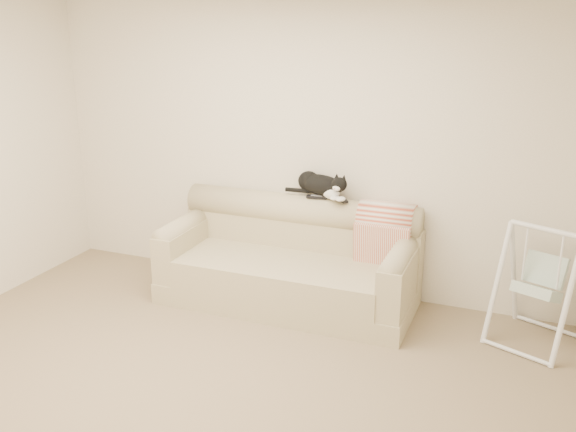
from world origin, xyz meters
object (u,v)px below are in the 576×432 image
(remote_b, at_px, (342,200))
(tuxedo_cat, at_px, (321,185))
(remote_a, at_px, (317,197))
(baby_swing, at_px, (539,285))
(sofa, at_px, (290,263))

(remote_b, distance_m, tuxedo_cat, 0.23)
(remote_a, relative_size, tuxedo_cat, 0.30)
(tuxedo_cat, height_order, baby_swing, tuxedo_cat)
(remote_a, xyz_separation_m, remote_b, (0.22, 0.01, -0.00))
(remote_a, bearing_deg, sofa, -125.83)
(sofa, height_order, baby_swing, baby_swing)
(remote_b, xyz_separation_m, tuxedo_cat, (-0.20, 0.03, 0.10))
(remote_a, distance_m, tuxedo_cat, 0.11)
(remote_b, bearing_deg, tuxedo_cat, 171.24)
(sofa, xyz_separation_m, remote_a, (0.16, 0.22, 0.56))
(sofa, height_order, remote_b, remote_b)
(baby_swing, bearing_deg, sofa, 179.78)
(sofa, xyz_separation_m, remote_b, (0.39, 0.23, 0.56))
(remote_a, bearing_deg, remote_b, 1.58)
(remote_a, xyz_separation_m, baby_swing, (1.88, -0.23, -0.44))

